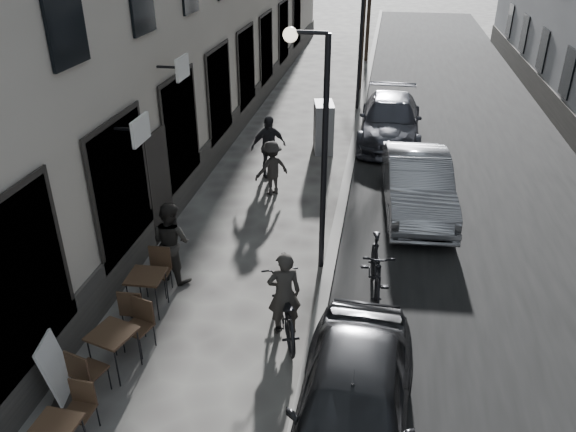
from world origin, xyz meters
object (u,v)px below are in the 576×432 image
(bicycle, at_px, (284,308))
(car_near, at_px, (352,405))
(car_mid, at_px, (417,184))
(moped, at_px, (376,270))
(pedestrian_mid, at_px, (272,168))
(car_far, at_px, (390,120))
(sign_board, at_px, (58,374))
(bistro_set_b, at_px, (114,347))
(bistro_set_c, at_px, (147,289))
(streetlamp_near, at_px, (317,130))
(utility_cabinet, at_px, (324,127))
(pedestrian_near, at_px, (171,242))
(pedestrian_far, at_px, (268,146))
(streetlamp_far, at_px, (357,28))

(bicycle, height_order, car_near, car_near)
(car_mid, xyz_separation_m, moped, (-0.91, -4.09, -0.11))
(pedestrian_mid, height_order, car_far, pedestrian_mid)
(car_mid, distance_m, moped, 4.19)
(sign_board, xyz_separation_m, car_mid, (5.75, 7.68, 0.30))
(bistro_set_b, height_order, car_far, car_far)
(bistro_set_c, height_order, moped, moped)
(streetlamp_near, relative_size, bicycle, 2.57)
(utility_cabinet, distance_m, bicycle, 9.39)
(bistro_set_c, xyz_separation_m, bicycle, (2.72, -0.16, 0.02))
(streetlamp_near, height_order, pedestrian_near, streetlamp_near)
(car_near, bearing_deg, moped, 89.21)
(bicycle, height_order, car_far, car_far)
(bicycle, distance_m, car_far, 10.92)
(bistro_set_c, xyz_separation_m, pedestrian_mid, (1.31, 5.66, 0.27))
(sign_board, relative_size, bicycle, 0.56)
(car_mid, xyz_separation_m, car_far, (-0.77, 5.30, -0.02))
(bistro_set_c, bearing_deg, pedestrian_far, 79.66)
(streetlamp_near, xyz_separation_m, moped, (1.37, -0.96, -2.52))
(utility_cabinet, height_order, car_mid, utility_cabinet)
(sign_board, bearing_deg, streetlamp_near, 42.14)
(pedestrian_mid, xyz_separation_m, car_near, (2.81, -8.13, -0.05))
(bicycle, distance_m, car_near, 2.71)
(bistro_set_b, distance_m, moped, 5.11)
(car_near, relative_size, moped, 2.00)
(moped, bearing_deg, car_far, 84.02)
(pedestrian_mid, relative_size, pedestrian_far, 0.83)
(bistro_set_c, distance_m, pedestrian_far, 6.96)
(car_mid, height_order, moped, car_mid)
(sign_board, xyz_separation_m, car_near, (4.64, -0.10, 0.28))
(bistro_set_c, relative_size, pedestrian_near, 0.93)
(streetlamp_near, relative_size, pedestrian_near, 2.86)
(pedestrian_near, relative_size, moped, 0.84)
(pedestrian_near, distance_m, car_far, 10.41)
(car_near, xyz_separation_m, moped, (0.20, 3.69, -0.09))
(pedestrian_mid, distance_m, car_far, 5.87)
(bistro_set_c, distance_m, moped, 4.49)
(bicycle, bearing_deg, bistro_set_c, -22.75)
(car_near, xyz_separation_m, car_far, (0.34, 13.09, 0.01))
(bistro_set_c, bearing_deg, bistro_set_b, -88.55)
(sign_board, bearing_deg, bicycle, 23.79)
(bicycle, xyz_separation_m, car_near, (1.40, -2.31, 0.20))
(bistro_set_b, xyz_separation_m, car_near, (4.01, -0.79, 0.23))
(streetlamp_far, xyz_separation_m, car_far, (1.52, -3.56, -2.43))
(moped, bearing_deg, car_mid, 72.34)
(streetlamp_near, relative_size, bistro_set_c, 3.07)
(bicycle, relative_size, car_mid, 0.43)
(pedestrian_mid, xyz_separation_m, car_mid, (3.92, -0.35, -0.02))
(streetlamp_near, relative_size, car_far, 1.01)
(pedestrian_near, bearing_deg, car_near, 162.64)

